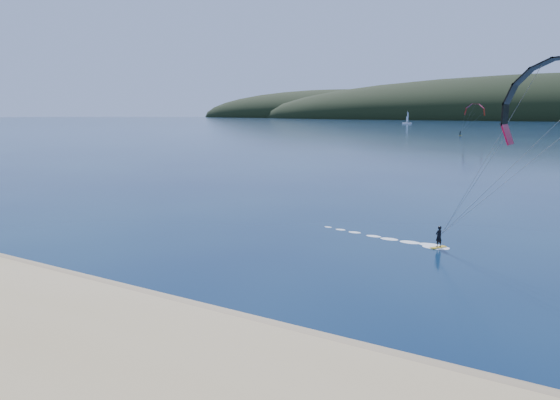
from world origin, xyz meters
TOP-DOWN VIEW (x-y plane):
  - ground at (0.00, 0.00)m, footprint 1800.00×1800.00m
  - wet_sand at (0.00, 4.50)m, footprint 220.00×2.50m
  - kitesurfer_near at (14.01, 19.49)m, footprint 22.11×7.45m
  - kitesurfer_far at (-32.64, 205.65)m, footprint 11.08×8.61m
  - sailboat at (-130.08, 407.16)m, footprint 7.33×4.79m

SIDE VIEW (x-z plane):
  - ground at x=0.00m, z-range 0.00..0.00m
  - wet_sand at x=0.00m, z-range 0.00..0.10m
  - sailboat at x=-130.08m, z-range -4.51..6.07m
  - kitesurfer_far at x=-32.64m, z-range 2.90..14.89m
  - kitesurfer_near at x=14.01m, z-range 2.46..15.71m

